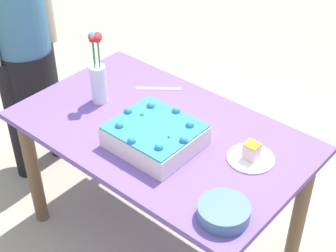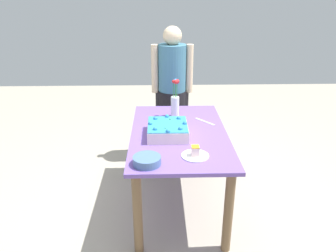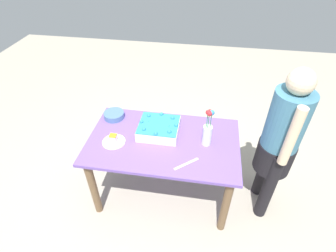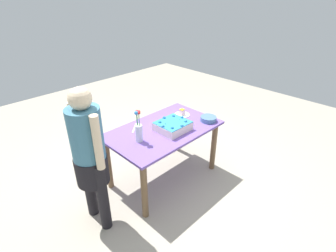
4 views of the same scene
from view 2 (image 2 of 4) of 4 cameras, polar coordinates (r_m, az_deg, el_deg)
name	(u,v)px [view 2 (image 2 of 4)]	position (r m, az deg, el deg)	size (l,w,h in m)	color
ground_plane	(178,203)	(3.14, 1.75, -13.22)	(8.00, 8.00, 0.00)	#A79E8C
dining_table	(179,145)	(2.82, 1.90, -3.35)	(1.34, 0.81, 0.72)	#6F50A9
sheet_cake	(168,129)	(2.70, -0.08, -0.61)	(0.36, 0.33, 0.12)	white
serving_plate_with_slice	(195,153)	(2.39, 4.75, -4.80)	(0.20, 0.20, 0.08)	white
cake_knife	(205,121)	(3.01, 6.43, 0.79)	(0.23, 0.02, 0.00)	silver
flower_vase	(175,102)	(3.07, 1.25, 4.20)	(0.08, 0.08, 0.36)	white
fruit_bowl	(147,160)	(2.28, -3.70, -6.01)	(0.20, 0.20, 0.06)	#4C6F9B
person_standing	(172,86)	(3.64, 0.72, 7.06)	(0.31, 0.45, 1.49)	black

